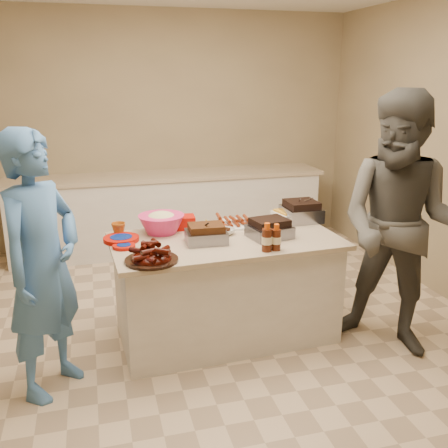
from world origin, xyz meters
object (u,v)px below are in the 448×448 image
object	(u,v)px
coleslaw_bowl	(162,233)
guest_gray	(388,346)
guest_blue	(56,385)
bbq_bottle_b	(276,250)
mustard_bottle	(206,235)
roasting_pan	(301,221)
rib_platter	(152,261)
bbq_bottle_a	(267,251)
island	(226,334)
plastic_cup	(119,235)

from	to	relation	value
coleslaw_bowl	guest_gray	xyz separation A→B (m)	(1.60, -0.76, -0.80)
coleslaw_bowl	guest_blue	size ratio (longest dim) A/B	0.21
bbq_bottle_b	mustard_bottle	xyz separation A→B (m)	(-0.40, 0.45, 0.00)
roasting_pan	guest_gray	size ratio (longest dim) A/B	0.15
rib_platter	coleslaw_bowl	world-z (taller)	coleslaw_bowl
bbq_bottle_a	guest_gray	distance (m)	1.25
island	coleslaw_bowl	size ratio (longest dim) A/B	4.76
roasting_pan	guest_blue	distance (m)	2.26
rib_platter	bbq_bottle_b	bearing A→B (deg)	-0.33
plastic_cup	island	bearing A→B (deg)	-20.61
rib_platter	mustard_bottle	world-z (taller)	rib_platter
bbq_bottle_b	guest_blue	size ratio (longest dim) A/B	0.11
rib_platter	roasting_pan	size ratio (longest dim) A/B	1.21
island	rib_platter	world-z (taller)	rib_platter
plastic_cup	roasting_pan	bearing A→B (deg)	0.44
mustard_bottle	guest_blue	world-z (taller)	mustard_bottle
plastic_cup	guest_gray	world-z (taller)	plastic_cup
bbq_bottle_a	mustard_bottle	world-z (taller)	bbq_bottle_a
bbq_bottle_b	guest_gray	bearing A→B (deg)	-9.91
coleslaw_bowl	guest_gray	size ratio (longest dim) A/B	0.19
roasting_pan	bbq_bottle_a	world-z (taller)	bbq_bottle_a
bbq_bottle_b	mustard_bottle	distance (m)	0.60
rib_platter	mustard_bottle	size ratio (longest dim) A/B	2.73
mustard_bottle	guest_gray	bearing A→B (deg)	-25.50
rib_platter	coleslaw_bowl	size ratio (longest dim) A/B	0.99
roasting_pan	guest_gray	bearing A→B (deg)	-63.23
rib_platter	roasting_pan	distance (m)	1.48
island	bbq_bottle_a	world-z (taller)	bbq_bottle_a
bbq_bottle_b	mustard_bottle	size ratio (longest dim) A/B	1.47
rib_platter	mustard_bottle	xyz separation A→B (m)	(0.48, 0.45, 0.00)
island	bbq_bottle_a	bearing A→B (deg)	-62.30
roasting_pan	coleslaw_bowl	distance (m)	1.18
coleslaw_bowl	guest_blue	world-z (taller)	coleslaw_bowl
rib_platter	bbq_bottle_a	distance (m)	0.80
island	plastic_cup	size ratio (longest dim) A/B	15.84
mustard_bottle	plastic_cup	size ratio (longest dim) A/B	1.21
bbq_bottle_a	guest_gray	world-z (taller)	bbq_bottle_a
coleslaw_bowl	bbq_bottle_b	world-z (taller)	coleslaw_bowl
island	mustard_bottle	distance (m)	0.82
roasting_pan	bbq_bottle_a	distance (m)	0.84
coleslaw_bowl	guest_gray	world-z (taller)	coleslaw_bowl
coleslaw_bowl	bbq_bottle_a	size ratio (longest dim) A/B	1.75
coleslaw_bowl	plastic_cup	size ratio (longest dim) A/B	3.33
island	coleslaw_bowl	bearing A→B (deg)	145.81
guest_blue	guest_gray	bearing A→B (deg)	-57.51
bbq_bottle_b	guest_gray	size ratio (longest dim) A/B	0.10
roasting_pan	plastic_cup	bearing A→B (deg)	179.60
mustard_bottle	guest_gray	size ratio (longest dim) A/B	0.07
coleslaw_bowl	roasting_pan	bearing A→B (deg)	1.56
coleslaw_bowl	guest_blue	bearing A→B (deg)	-142.54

